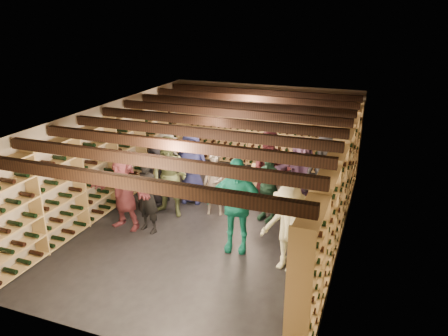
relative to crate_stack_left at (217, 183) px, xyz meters
name	(u,v)px	position (x,y,z in m)	size (l,w,h in m)	color
ground	(215,220)	(0.47, -1.30, -0.34)	(8.00, 8.00, 0.00)	black
walls	(215,170)	(0.47, -1.30, 0.86)	(5.52, 8.02, 2.40)	tan
ceiling	(214,115)	(0.47, -1.30, 2.06)	(5.50, 8.00, 0.01)	#BEB2A2
ceiling_joists	(214,122)	(0.47, -1.30, 1.92)	(5.40, 7.12, 0.18)	black
wine_rack_left	(113,161)	(-2.10, -1.30, 0.74)	(0.32, 7.50, 2.15)	tan
wine_rack_right	(337,192)	(3.04, -1.30, 0.74)	(0.32, 7.50, 2.15)	tan
wine_rack_back	(263,131)	(0.47, 2.53, 0.73)	(4.70, 0.30, 2.15)	tan
crate_stack_left	(217,183)	(0.00, 0.00, 0.00)	(0.57, 0.44, 0.68)	tan
crate_stack_right	(261,175)	(0.84, 1.12, -0.08)	(0.55, 0.42, 0.51)	tan
crate_loose	(266,185)	(1.02, 0.91, -0.25)	(0.50, 0.33, 0.17)	tan
person_0	(157,174)	(-1.16, -0.91, 0.40)	(0.72, 0.47, 1.48)	black
person_1	(147,196)	(-0.65, -2.25, 0.46)	(0.59, 0.38, 1.61)	black
person_2	(169,177)	(-0.58, -1.40, 0.58)	(0.89, 0.70, 1.84)	#58643B
person_3	(287,229)	(2.39, -2.64, 0.47)	(1.05, 0.60, 1.62)	beige
person_4	(236,205)	(1.30, -2.30, 0.60)	(1.11, 0.46, 1.89)	#15806A
person_5	(124,192)	(-1.20, -2.27, 0.48)	(1.53, 0.49, 1.65)	brown
person_6	(192,167)	(-0.43, -0.54, 0.54)	(0.86, 0.56, 1.77)	#1D214E
person_7	(215,184)	(0.36, -1.00, 0.41)	(0.55, 0.36, 1.49)	gray
person_8	(271,171)	(1.45, -0.30, 0.61)	(0.92, 0.72, 1.90)	#4E1B21
person_9	(167,161)	(-1.32, -0.11, 0.44)	(1.01, 0.58, 1.56)	beige
person_10	(268,187)	(1.54, -0.84, 0.44)	(0.91, 0.38, 1.56)	#28543D
person_11	(301,174)	(2.10, 0.00, 0.53)	(1.61, 0.51, 1.73)	#93689B
person_12	(325,175)	(2.65, -0.11, 0.61)	(0.93, 0.60, 1.90)	#35353A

